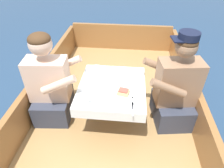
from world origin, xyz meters
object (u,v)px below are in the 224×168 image
(sandwich, at_px, (123,92))
(coffee_cup_starboard, at_px, (92,84))
(person_starboard, at_px, (175,90))
(coffee_cup_port, at_px, (87,101))
(person_port, at_px, (50,86))

(sandwich, relative_size, coffee_cup_starboard, 1.20)
(person_starboard, relative_size, coffee_cup_port, 11.26)
(coffee_cup_port, bearing_deg, sandwich, 27.24)
(person_port, distance_m, person_starboard, 1.26)
(sandwich, bearing_deg, person_starboard, 17.20)
(person_port, height_order, person_starboard, person_starboard)
(sandwich, distance_m, coffee_cup_starboard, 0.33)
(person_port, xyz_separation_m, sandwich, (0.75, -0.10, 0.07))
(person_starboard, relative_size, sandwich, 8.55)
(person_port, bearing_deg, coffee_cup_starboard, -5.34)
(person_port, height_order, coffee_cup_port, person_port)
(person_starboard, height_order, sandwich, person_starboard)
(coffee_cup_port, relative_size, coffee_cup_starboard, 0.91)
(person_starboard, xyz_separation_m, sandwich, (-0.51, -0.16, 0.07))
(sandwich, height_order, coffee_cup_port, same)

